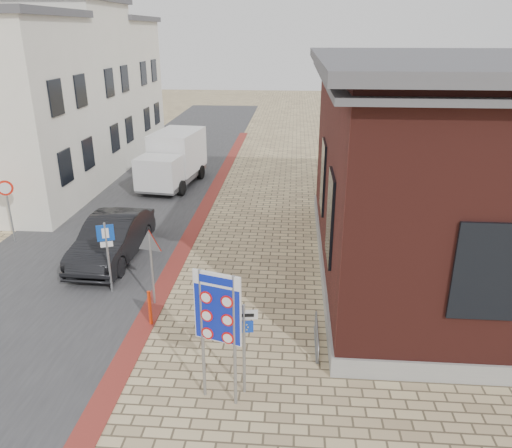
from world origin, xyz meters
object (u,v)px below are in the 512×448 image
(sedan, at_px, (112,239))
(box_truck, at_px, (173,159))
(essen_sign, at_px, (244,336))
(bollard, at_px, (150,308))
(border_sign, at_px, (217,311))
(parking_sign, at_px, (107,246))

(sedan, height_order, box_truck, box_truck)
(essen_sign, xyz_separation_m, bollard, (-2.80, 2.50, -0.93))
(sedan, xyz_separation_m, border_sign, (4.72, -6.78, 1.44))
(sedan, relative_size, border_sign, 1.53)
(border_sign, bearing_deg, bollard, 147.14)
(box_truck, bearing_deg, bollard, -71.91)
(box_truck, relative_size, border_sign, 1.73)
(border_sign, bearing_deg, essen_sign, 46.38)
(essen_sign, bearing_deg, sedan, 121.71)
(border_sign, bearing_deg, parking_sign, 149.24)
(sedan, relative_size, box_truck, 0.88)
(box_truck, height_order, parking_sign, box_truck)
(sedan, xyz_separation_m, bollard, (2.42, -4.00, -0.26))
(bollard, bearing_deg, parking_sign, 134.91)
(border_sign, distance_m, essen_sign, 0.96)
(sedan, xyz_separation_m, essen_sign, (5.22, -6.50, 0.67))
(border_sign, distance_m, bollard, 3.98)
(box_truck, relative_size, parking_sign, 2.35)
(box_truck, bearing_deg, parking_sign, -78.80)
(box_truck, height_order, border_sign, border_sign)
(border_sign, xyz_separation_m, essen_sign, (0.50, 0.28, -0.77))
(essen_sign, distance_m, parking_sign, 6.15)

